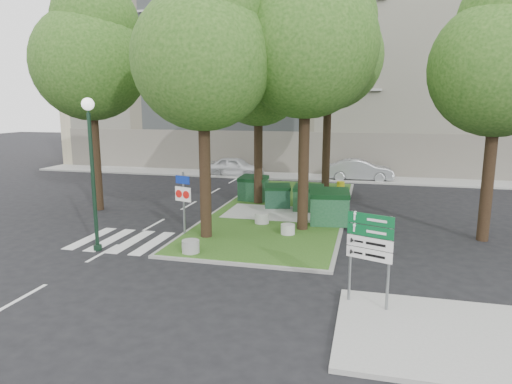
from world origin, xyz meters
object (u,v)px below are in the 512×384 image
(traffic_sign_pole, at_px, (184,195))
(directional_sign, at_px, (370,245))
(litter_bin, at_px, (341,188))
(tree_median_near_left, at_px, (205,46))
(dumpster_c, at_px, (308,198))
(tree_median_mid, at_px, (260,68))
(tree_median_near_right, at_px, (309,31))
(tree_street_right, at_px, (502,55))
(bollard_mid, at_px, (262,218))
(dumpster_a, at_px, (253,188))
(tree_street_left, at_px, (91,52))
(dumpster_d, at_px, (329,207))
(bollard_right, at_px, (288,229))
(bollard_left, at_px, (191,246))
(dumpster_b, at_px, (277,196))
(street_lamp, at_px, (91,157))
(car_silver, at_px, (360,170))
(tree_median_far, at_px, (331,46))
(car_white, at_px, (236,167))

(traffic_sign_pole, relative_size, directional_sign, 1.08)
(litter_bin, bearing_deg, tree_median_near_left, -114.90)
(dumpster_c, distance_m, directional_sign, 10.60)
(traffic_sign_pole, xyz_separation_m, directional_sign, (7.20, -5.03, 0.05))
(tree_median_mid, bearing_deg, tree_median_near_right, -56.31)
(tree_street_right, distance_m, bollard_mid, 11.14)
(dumpster_a, relative_size, directional_sign, 0.66)
(dumpster_a, distance_m, litter_bin, 5.20)
(tree_street_left, relative_size, dumpster_d, 6.09)
(bollard_right, relative_size, directional_sign, 0.23)
(dumpster_a, height_order, dumpster_d, dumpster_d)
(tree_median_near_right, distance_m, traffic_sign_pole, 8.02)
(bollard_left, bearing_deg, tree_street_left, 141.81)
(tree_street_left, xyz_separation_m, litter_bin, (11.46, 6.12, -7.14))
(dumpster_d, bearing_deg, traffic_sign_pole, -160.36)
(tree_street_left, xyz_separation_m, dumpster_b, (8.60, 2.12, -6.96))
(traffic_sign_pole, bearing_deg, tree_median_near_left, 11.19)
(street_lamp, bearing_deg, litter_bin, 56.42)
(car_silver, bearing_deg, bollard_mid, 160.60)
(dumpster_a, distance_m, bollard_mid, 4.80)
(tree_median_far, distance_m, bollard_left, 14.51)
(dumpster_c, distance_m, traffic_sign_pole, 6.74)
(tree_street_left, xyz_separation_m, dumpster_c, (10.20, 1.76, -6.91))
(tree_median_far, relative_size, dumpster_a, 7.41)
(tree_street_right, relative_size, bollard_right, 17.95)
(bollard_mid, bearing_deg, tree_street_left, 172.95)
(tree_median_far, distance_m, dumpster_b, 8.81)
(tree_street_right, height_order, dumpster_d, tree_street_right)
(dumpster_c, height_order, traffic_sign_pole, traffic_sign_pole)
(dumpster_d, xyz_separation_m, bollard_right, (-1.45, -1.95, -0.54))
(tree_street_right, bearing_deg, car_silver, 111.31)
(tree_median_near_left, distance_m, bollard_left, 7.28)
(tree_median_near_right, relative_size, bollard_mid, 18.56)
(car_white, bearing_deg, dumpster_c, -139.94)
(tree_street_right, xyz_separation_m, bollard_left, (-10.43, -4.56, -6.64))
(tree_median_far, relative_size, bollard_right, 21.26)
(tree_street_right, height_order, traffic_sign_pole, tree_street_right)
(street_lamp, bearing_deg, traffic_sign_pole, 46.01)
(tree_median_near_left, xyz_separation_m, street_lamp, (-3.46, -2.31, -3.89))
(tree_median_near_right, distance_m, dumpster_a, 9.43)
(street_lamp, xyz_separation_m, car_silver, (8.84, 17.93, -2.69))
(tree_median_near_right, height_order, street_lamp, tree_median_near_right)
(tree_median_far, height_order, car_white, tree_median_far)
(bollard_right, bearing_deg, tree_median_near_left, -160.75)
(tree_median_near_right, bearing_deg, car_silver, 82.12)
(dumpster_c, bearing_deg, traffic_sign_pole, -129.26)
(tree_median_near_right, xyz_separation_m, street_lamp, (-6.96, -4.31, -4.56))
(dumpster_a, xyz_separation_m, dumpster_c, (3.20, -1.70, -0.03))
(dumpster_c, relative_size, car_silver, 0.31)
(tree_median_near_left, xyz_separation_m, car_silver, (5.39, 15.61, -6.58))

